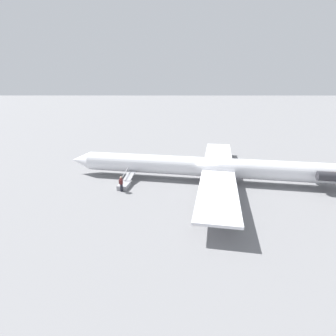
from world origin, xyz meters
TOP-DOWN VIEW (x-y plane):
  - ground_plane at (0.00, 0.00)m, footprint 600.00×600.00m
  - airplane_main at (-0.92, 0.17)m, footprint 35.34×27.71m
  - boarding_stairs at (9.52, 2.00)m, footprint 1.72×4.13m
  - passenger at (9.69, 3.43)m, footprint 0.38×0.56m

SIDE VIEW (x-z plane):
  - ground_plane at x=0.00m, z-range 0.00..0.00m
  - boarding_stairs at x=9.52m, z-range -0.43..1.14m
  - passenger at x=9.69m, z-range 0.13..1.87m
  - airplane_main at x=-0.92m, z-range -1.23..4.84m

